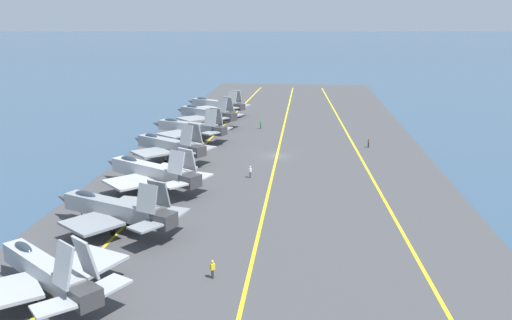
% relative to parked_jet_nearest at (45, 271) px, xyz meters
% --- Properties ---
extents(ground_plane, '(2000.00, 2000.00, 0.00)m').
position_rel_parked_jet_nearest_xyz_m(ground_plane, '(48.92, -15.65, -2.89)').
color(ground_plane, '#334C66').
extents(carrier_deck, '(203.91, 49.67, 0.40)m').
position_rel_parked_jet_nearest_xyz_m(carrier_deck, '(48.92, -15.65, -2.69)').
color(carrier_deck, '#424244').
rests_on(carrier_deck, ground).
extents(deck_stripe_foul_line, '(183.34, 8.75, 0.01)m').
position_rel_parked_jet_nearest_xyz_m(deck_stripe_foul_line, '(48.92, -29.30, -2.48)').
color(deck_stripe_foul_line, yellow).
rests_on(deck_stripe_foul_line, carrier_deck).
extents(deck_stripe_centerline, '(183.52, 0.36, 0.01)m').
position_rel_parked_jet_nearest_xyz_m(deck_stripe_centerline, '(48.92, -15.65, -2.48)').
color(deck_stripe_centerline, yellow).
rests_on(deck_stripe_centerline, carrier_deck).
extents(deck_stripe_edge_line, '(183.43, 6.54, 0.01)m').
position_rel_parked_jet_nearest_xyz_m(deck_stripe_edge_line, '(48.92, -1.99, -2.48)').
color(deck_stripe_edge_line, yellow).
rests_on(deck_stripe_edge_line, carrier_deck).
extents(parked_jet_nearest, '(13.26, 14.23, 6.50)m').
position_rel_parked_jet_nearest_xyz_m(parked_jet_nearest, '(0.00, 0.00, 0.00)').
color(parked_jet_nearest, '#9EA3A8').
rests_on(parked_jet_nearest, carrier_deck).
extents(parked_jet_second, '(12.13, 16.27, 6.14)m').
position_rel_parked_jet_nearest_xyz_m(parked_jet_second, '(14.81, -0.25, -0.06)').
color(parked_jet_second, gray).
rests_on(parked_jet_second, carrier_deck).
extents(parked_jet_third, '(13.71, 16.69, 6.20)m').
position_rel_parked_jet_nearest_xyz_m(parked_jet_third, '(29.46, -0.02, -0.09)').
color(parked_jet_third, '#A8AAAF').
rests_on(parked_jet_third, carrier_deck).
extents(parked_jet_fourth, '(12.92, 15.22, 6.69)m').
position_rel_parked_jet_nearest_xyz_m(parked_jet_fourth, '(43.68, 1.29, 0.19)').
color(parked_jet_fourth, gray).
rests_on(parked_jet_fourth, carrier_deck).
extents(parked_jet_fifth, '(13.64, 16.26, 6.55)m').
position_rel_parked_jet_nearest_xyz_m(parked_jet_fifth, '(58.48, 1.15, 0.10)').
color(parked_jet_fifth, gray).
rests_on(parked_jet_fifth, carrier_deck).
extents(parked_jet_sixth, '(13.54, 15.87, 6.62)m').
position_rel_parked_jet_nearest_xyz_m(parked_jet_sixth, '(73.06, 0.77, 0.24)').
color(parked_jet_sixth, gray).
rests_on(parked_jet_sixth, carrier_deck).
extents(parked_jet_seventh, '(12.93, 16.41, 6.16)m').
position_rel_parked_jet_nearest_xyz_m(parked_jet_seventh, '(86.82, 0.96, 0.08)').
color(parked_jet_seventh, '#93999E').
rests_on(parked_jet_seventh, carrier_deck).
extents(crew_brown_vest, '(0.45, 0.38, 1.72)m').
position_rel_parked_jet_nearest_xyz_m(crew_brown_vest, '(56.32, -31.29, -1.54)').
color(crew_brown_vest, '#232328').
rests_on(crew_brown_vest, carrier_deck).
extents(crew_green_vest, '(0.43, 0.46, 1.70)m').
position_rel_parked_jet_nearest_xyz_m(crew_green_vest, '(71.18, -11.04, -1.56)').
color(crew_green_vest, '#4C473D').
rests_on(crew_green_vest, carrier_deck).
extents(crew_white_vest, '(0.45, 0.39, 1.77)m').
position_rel_parked_jet_nearest_xyz_m(crew_white_vest, '(35.75, -12.61, -1.52)').
color(crew_white_vest, '#4C473D').
rests_on(crew_white_vest, carrier_deck).
extents(crew_yellow_vest, '(0.45, 0.46, 1.71)m').
position_rel_parked_jet_nearest_xyz_m(crew_yellow_vest, '(4.80, -12.58, -1.55)').
color(crew_yellow_vest, '#383328').
rests_on(crew_yellow_vest, carrier_deck).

